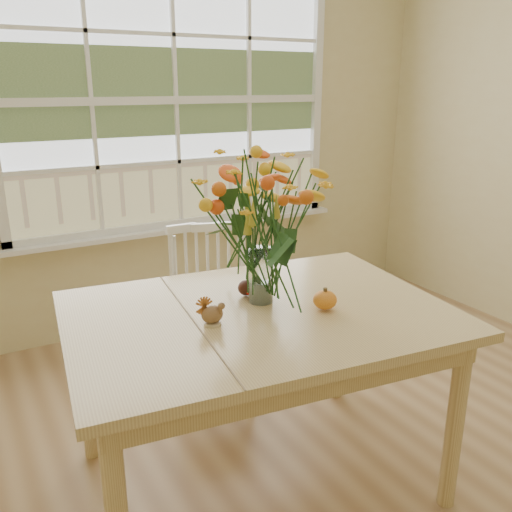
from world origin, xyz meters
TOP-DOWN VIEW (x-y plane):
  - floor at (0.00, 0.00)m, footprint 4.00×4.50m
  - wall_back at (0.00, 2.25)m, footprint 4.00×0.02m
  - window at (0.00, 2.21)m, footprint 2.42×0.12m
  - dining_table at (-0.39, 0.46)m, footprint 1.60×1.23m
  - windsor_chair at (-0.25, 1.22)m, footprint 0.54×0.53m
  - flower_vase at (-0.33, 0.53)m, footprint 0.47×0.47m
  - pumpkin at (-0.16, 0.33)m, footprint 0.10×0.10m
  - turkey_figurine at (-0.61, 0.43)m, footprint 0.09×0.07m
  - dark_gourd at (-0.36, 0.62)m, footprint 0.13×0.09m

SIDE VIEW (x-z plane):
  - floor at x=0.00m, z-range -0.01..0.00m
  - windsor_chair at x=-0.25m, z-range 0.06..0.98m
  - dining_table at x=-0.39m, z-range 0.31..1.10m
  - dark_gourd at x=-0.36m, z-range 0.80..0.86m
  - pumpkin at x=-0.16m, z-range 0.80..0.87m
  - turkey_figurine at x=-0.61m, z-range 0.79..0.89m
  - flower_vase at x=-0.33m, z-range 0.85..1.42m
  - wall_back at x=0.00m, z-range 0.00..2.70m
  - window at x=0.00m, z-range 0.66..2.40m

